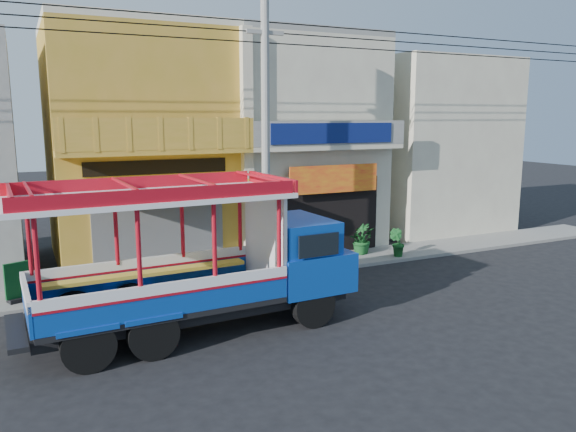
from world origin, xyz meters
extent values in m
plane|color=black|center=(0.00, 0.00, 0.00)|extent=(90.00, 90.00, 0.00)
cube|color=slate|center=(0.00, 4.00, 0.06)|extent=(30.00, 2.00, 0.12)
cube|color=#B28D27|center=(-4.00, 8.00, 4.00)|extent=(6.00, 6.00, 8.00)
cube|color=#595B5E|center=(-4.00, 4.98, 1.40)|extent=(4.20, 0.10, 2.60)
cube|color=yellow|center=(-4.00, 4.25, 3.05)|extent=(5.20, 1.50, 0.31)
cube|color=#B28D27|center=(-4.00, 4.65, 4.05)|extent=(6.00, 0.70, 0.18)
cube|color=#B28D27|center=(-4.00, 4.35, 4.60)|extent=(6.00, 0.12, 0.95)
cube|color=black|center=(-4.00, 4.97, 3.55)|extent=(4.50, 0.04, 0.45)
cube|color=beige|center=(-4.00, 8.00, 8.12)|extent=(6.00, 6.00, 0.24)
cube|color=beige|center=(2.00, 8.00, 4.00)|extent=(6.00, 6.00, 8.00)
cube|color=black|center=(2.00, 4.98, 1.50)|extent=(4.60, 0.12, 2.80)
cube|color=#F7A71A|center=(2.30, 4.70, 2.90)|extent=(3.60, 0.05, 1.00)
cube|color=beige|center=(2.00, 4.65, 4.05)|extent=(6.00, 0.70, 0.18)
cube|color=gray|center=(2.00, 4.35, 4.55)|extent=(6.00, 0.12, 0.85)
cube|color=navy|center=(2.00, 4.28, 4.55)|extent=(4.80, 0.06, 0.70)
cube|color=gray|center=(2.00, 8.00, 8.12)|extent=(6.00, 6.00, 0.24)
cube|color=beige|center=(-1.00, 4.85, 4.00)|extent=(0.35, 0.30, 8.00)
cube|color=beige|center=(9.00, 8.00, 3.80)|extent=(6.00, 6.00, 7.60)
cylinder|color=gray|center=(-1.00, 3.30, 4.50)|extent=(0.26, 0.26, 9.00)
cube|color=gray|center=(-1.00, 3.30, 7.60)|extent=(1.20, 0.12, 0.12)
cylinder|color=black|center=(0.00, 3.30, 7.30)|extent=(28.00, 0.04, 0.04)
cylinder|color=black|center=(0.00, 3.30, 7.60)|extent=(28.00, 0.04, 0.04)
cylinder|color=black|center=(0.00, 3.30, 7.90)|extent=(28.00, 0.04, 0.04)
cylinder|color=black|center=(-1.67, -1.14, 0.55)|extent=(1.11, 0.35, 1.10)
cylinder|color=black|center=(-1.76, 0.95, 0.55)|extent=(1.11, 0.35, 1.10)
cylinder|color=black|center=(-5.62, -1.30, 0.55)|extent=(1.11, 0.35, 1.10)
cylinder|color=black|center=(-5.71, 0.79, 0.55)|extent=(1.11, 0.35, 1.10)
cylinder|color=black|center=(-6.94, -1.35, 0.55)|extent=(1.11, 0.35, 1.10)
cylinder|color=black|center=(-7.03, 0.73, 0.55)|extent=(1.11, 0.35, 1.10)
cube|color=black|center=(-4.35, -0.20, 0.66)|extent=(7.46, 2.12, 0.31)
cube|color=#1146B8|center=(-1.49, -0.08, 1.26)|extent=(2.08, 2.50, 0.99)
cube|color=#1146B8|center=(-1.66, -0.09, 2.14)|extent=(1.63, 2.29, 0.82)
cube|color=black|center=(-0.89, -0.06, 2.09)|extent=(0.15, 1.94, 0.60)
cube|color=black|center=(-5.26, -0.24, 0.88)|extent=(5.54, 2.64, 0.13)
cube|color=#1146B8|center=(-5.21, -1.40, 1.26)|extent=(5.44, 0.31, 0.66)
cube|color=white|center=(-5.21, -1.40, 1.56)|extent=(5.44, 0.33, 0.24)
cube|color=#1146B8|center=(-5.30, 0.93, 1.26)|extent=(5.44, 0.31, 0.66)
cube|color=white|center=(-5.30, 0.93, 1.56)|extent=(5.44, 0.33, 0.24)
cylinder|color=#B40E1C|center=(-7.76, -1.49, 2.47)|extent=(0.10, 0.10, 1.76)
cylinder|color=#B40E1C|center=(-7.86, 0.80, 2.47)|extent=(0.10, 0.10, 1.76)
cube|color=white|center=(-2.51, -0.12, 2.12)|extent=(0.18, 2.23, 2.47)
cube|color=white|center=(-5.37, -0.24, 3.35)|extent=(6.21, 2.95, 0.11)
cube|color=#B40E1C|center=(-5.37, -0.24, 3.55)|extent=(5.99, 2.83, 0.29)
cube|color=black|center=(-8.19, 3.75, 0.18)|extent=(0.68, 0.52, 0.11)
cube|color=#0B401A|center=(-8.19, 3.75, 0.73)|extent=(0.70, 0.33, 0.99)
imported|color=#17501F|center=(3.22, 4.28, 0.61)|extent=(1.09, 1.02, 0.97)
imported|color=#17501F|center=(4.19, 3.41, 0.62)|extent=(0.66, 0.70, 1.00)
imported|color=#17501F|center=(3.28, 4.31, 0.68)|extent=(0.64, 0.64, 1.12)
camera|label=1|loc=(-7.92, -12.74, 5.13)|focal=35.00mm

